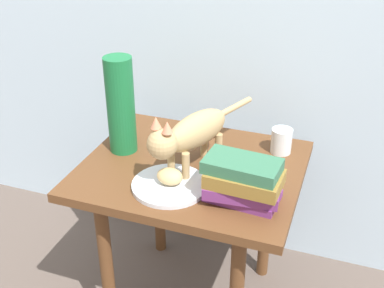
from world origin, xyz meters
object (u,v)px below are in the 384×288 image
bread_roll (170,176)px  cat (190,134)px  book_stack (243,181)px  green_vase (121,106)px  side_table (192,189)px  plate (170,185)px  candle_jar (281,142)px

bread_roll → cat: 0.15m
book_stack → green_vase: 0.49m
side_table → cat: 0.23m
plate → green_vase: 0.32m
cat → side_table: bearing=99.4°
plate → book_stack: bearing=1.1°
candle_jar → cat: bearing=-138.7°
side_table → green_vase: (-0.25, 0.02, 0.25)m
side_table → book_stack: bearing=-33.9°
book_stack → candle_jar: (0.05, 0.32, -0.03)m
book_stack → candle_jar: bearing=81.0°
candle_jar → book_stack: bearing=-99.0°
bread_roll → cat: (0.03, 0.11, 0.09)m
side_table → bread_roll: 0.19m
candle_jar → green_vase: bearing=-162.3°
side_table → candle_jar: candle_jar is taller
bread_roll → book_stack: (0.22, 0.00, 0.03)m
plate → candle_jar: (0.27, 0.32, 0.03)m
book_stack → cat: bearing=152.1°
side_table → book_stack: size_ratio=3.10×
cat → green_vase: 0.27m
green_vase → candle_jar: bearing=17.7°
plate → candle_jar: bearing=49.9°
bread_roll → candle_jar: 0.42m
book_stack → green_vase: green_vase is taller
side_table → cat: bearing=-80.6°
green_vase → candle_jar: (0.51, 0.16, -0.13)m
side_table → candle_jar: (0.25, 0.18, 0.13)m
bread_roll → candle_jar: (0.27, 0.32, -0.00)m
bread_roll → cat: cat is taller
plate → candle_jar: candle_jar is taller
plate → cat: size_ratio=0.51×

